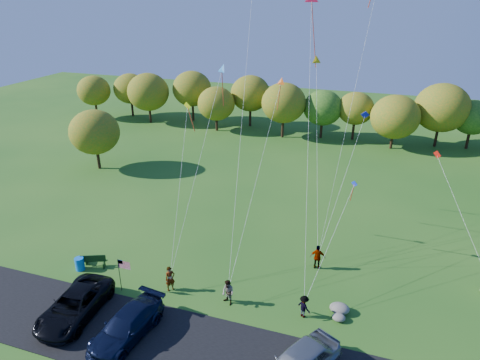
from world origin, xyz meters
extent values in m
plane|color=#205518|center=(0.00, 0.00, 0.00)|extent=(140.00, 140.00, 0.00)
cube|color=black|center=(0.00, -4.00, 0.03)|extent=(44.00, 6.00, 0.06)
cylinder|color=#331E12|center=(-35.51, 36.32, 1.15)|extent=(0.36, 0.36, 2.30)
ellipsoid|color=#396F1B|center=(-35.51, 36.32, 4.29)|extent=(6.12, 6.12, 5.51)
cylinder|color=#331E12|center=(-30.41, 38.96, 1.36)|extent=(0.36, 0.36, 2.72)
ellipsoid|color=#396F1B|center=(-30.41, 38.96, 4.58)|extent=(5.71, 5.71, 5.13)
cylinder|color=#331E12|center=(-25.69, 36.26, 1.48)|extent=(0.36, 0.36, 2.96)
ellipsoid|color=#1C4E14|center=(-25.69, 36.26, 4.89)|extent=(5.93, 5.93, 5.34)
cylinder|color=#331E12|center=(-20.27, 39.83, 1.31)|extent=(0.36, 0.36, 2.62)
ellipsoid|color=#1C4E14|center=(-20.27, 39.83, 4.21)|extent=(4.89, 4.89, 4.40)
cylinder|color=#331E12|center=(-14.74, 38.36, 1.34)|extent=(0.36, 0.36, 2.69)
ellipsoid|color=#1C4E14|center=(-14.74, 38.36, 4.59)|extent=(5.86, 5.86, 5.27)
cylinder|color=#331E12|center=(-9.51, 38.08, 1.43)|extent=(0.36, 0.36, 2.86)
ellipsoid|color=#396F1B|center=(-9.51, 38.08, 4.77)|extent=(5.87, 5.87, 5.28)
cylinder|color=#331E12|center=(-5.07, 38.06, 1.50)|extent=(0.36, 0.36, 3.00)
ellipsoid|color=#1C4E14|center=(-5.07, 38.06, 4.82)|extent=(5.61, 5.61, 5.05)
cylinder|color=#331E12|center=(0.26, 38.42, 1.33)|extent=(0.36, 0.36, 2.66)
ellipsoid|color=#1C4E14|center=(0.26, 38.42, 4.30)|extent=(5.04, 5.04, 4.53)
cylinder|color=#331E12|center=(4.90, 39.13, 1.37)|extent=(0.36, 0.36, 2.73)
ellipsoid|color=#1C4E14|center=(4.90, 39.13, 4.31)|extent=(4.86, 4.86, 4.37)
cylinder|color=#331E12|center=(9.49, 36.96, 1.20)|extent=(0.36, 0.36, 2.39)
ellipsoid|color=#1C4E14|center=(9.49, 36.96, 4.45)|extent=(6.33, 6.33, 5.70)
cylinder|color=#331E12|center=(14.57, 39.74, 1.59)|extent=(0.36, 0.36, 3.18)
ellipsoid|color=#1C4E14|center=(14.57, 39.74, 4.96)|extent=(5.46, 5.46, 4.92)
cylinder|color=#331E12|center=(20.49, 38.26, 1.30)|extent=(0.36, 0.36, 2.59)
cylinder|color=#331E12|center=(-22.00, 18.00, 1.30)|extent=(0.36, 0.36, 2.60)
ellipsoid|color=#396F1B|center=(-22.00, 18.00, 4.42)|extent=(5.60, 5.60, 5.04)
imported|color=black|center=(-8.42, -3.64, 0.88)|extent=(3.08, 6.03, 1.63)
imported|color=black|center=(-4.33, -4.17, 0.86)|extent=(2.93, 5.75, 1.60)
imported|color=#4C4C59|center=(-3.91, 0.65, 0.93)|extent=(0.79, 0.80, 1.86)
imported|color=#4C4C59|center=(0.35, 0.56, 0.91)|extent=(1.10, 1.03, 1.81)
imported|color=#4C4C59|center=(5.32, 0.95, 0.78)|extent=(1.16, 1.04, 1.56)
imported|color=#4C4C59|center=(5.30, 6.41, 0.97)|extent=(1.19, 0.61, 1.94)
cube|color=#143312|center=(-10.62, 1.41, 0.43)|extent=(1.77, 0.82, 0.06)
cube|color=#143312|center=(-10.62, 1.22, 0.74)|extent=(1.74, 0.77, 0.57)
cube|color=#143312|center=(-11.40, 1.41, 0.22)|extent=(0.25, 0.46, 0.43)
cube|color=#143312|center=(-9.85, 1.41, 0.22)|extent=(0.25, 0.46, 0.43)
cylinder|color=blue|center=(-11.39, 0.63, 0.50)|extent=(0.67, 0.67, 1.00)
cylinder|color=black|center=(-7.11, -0.51, 1.29)|extent=(0.05, 0.05, 2.58)
cube|color=red|center=(-6.65, -0.51, 2.22)|extent=(0.93, 0.62, 0.02)
cube|color=navy|center=(-6.93, -0.50, 2.41)|extent=(0.37, 0.02, 0.29)
ellipsoid|color=gray|center=(7.46, 2.05, 0.32)|extent=(1.28, 1.00, 0.64)
ellipsoid|color=slate|center=(7.50, 1.30, 0.22)|extent=(0.85, 0.71, 0.44)
cone|color=#1161B1|center=(-3.44, 10.04, 13.61)|extent=(0.97, 0.79, 0.80)
cone|color=yellow|center=(2.86, 15.10, 13.85)|extent=(0.92, 0.71, 0.82)
cube|color=red|center=(13.00, 14.17, 7.25)|extent=(0.55, 0.54, 0.72)
cube|color=#F2FF15|center=(-5.33, 7.71, 11.21)|extent=(0.67, 0.26, 0.67)
cube|color=#151DD2|center=(7.24, 12.88, 10.28)|extent=(0.64, 0.20, 0.63)
cone|color=#F25A11|center=(0.21, 14.13, 12.12)|extent=(0.84, 0.47, 0.75)
cube|color=#1A38F1|center=(7.19, 9.26, 6.00)|extent=(0.48, 0.31, 0.53)
camera|label=1|loc=(8.29, -20.63, 19.06)|focal=32.00mm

